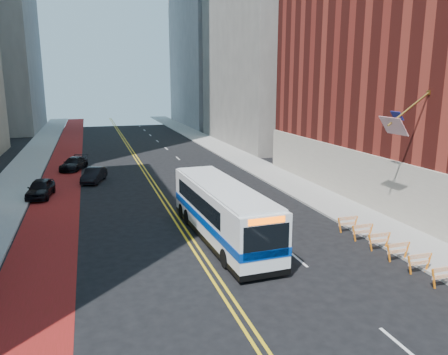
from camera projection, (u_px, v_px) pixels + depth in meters
ground at (254, 337)px, 15.99m from camera, size 160.00×160.00×0.00m
sidewalk_left at (17, 181)px, 40.47m from camera, size 4.00×140.00×0.15m
sidewalk_right at (258, 166)px, 47.42m from camera, size 4.00×140.00×0.15m
bus_lane_paint at (61, 179)px, 41.62m from camera, size 3.60×140.00×0.01m
center_line_inner at (145, 174)px, 43.91m from camera, size 0.14×140.00×0.01m
center_line_outer at (148, 174)px, 44.01m from camera, size 0.14×140.00×0.01m
lane_dashes at (178, 158)px, 52.81m from camera, size 0.14×98.20×0.01m
midrise_right_near at (285, 4)px, 63.06m from camera, size 18.00×26.00×40.00m
construction_barriers at (408, 254)px, 21.82m from camera, size 1.42×10.91×1.00m
transit_bus at (222, 211)px, 25.57m from camera, size 3.17×12.16×3.31m
car_a at (40, 188)px, 35.02m from camera, size 2.25×4.46×1.46m
car_b at (94, 175)px, 40.27m from camera, size 2.57×4.27×1.33m
car_c at (74, 164)px, 45.88m from camera, size 3.29×4.85×1.31m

